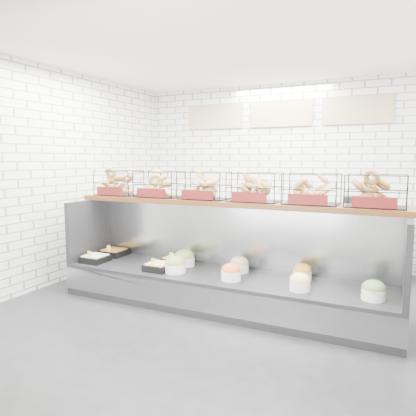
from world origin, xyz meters
The scene contains 5 objects.
ground centered at (0.00, 0.00, 0.00)m, with size 5.50×5.50×0.00m, color black.
room_shell centered at (0.00, 0.60, 2.06)m, with size 5.02×5.51×3.01m.
display_case centered at (-0.01, 0.34, 0.33)m, with size 4.00×0.90×1.20m.
bagel_shelf centered at (0.00, 0.52, 1.40)m, with size 4.10×0.50×0.40m.
prep_counter centered at (-0.01, 2.43, 0.47)m, with size 4.00×0.60×1.20m.
Camera 1 is at (1.88, -3.98, 1.76)m, focal length 35.00 mm.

